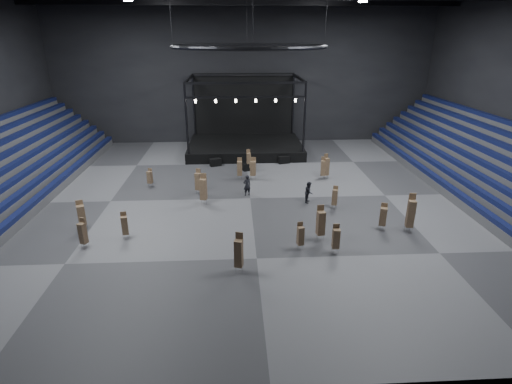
{
  "coord_description": "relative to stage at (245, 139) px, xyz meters",
  "views": [
    {
      "loc": [
        -1.3,
        -33.5,
        13.88
      ],
      "look_at": [
        0.42,
        -2.0,
        1.4
      ],
      "focal_mm": 28.0,
      "sensor_mm": 36.0,
      "label": 1
    }
  ],
  "objects": [
    {
      "name": "chair_stack_12",
      "position": [
        -9.63,
        -12.64,
        -0.47
      ],
      "size": [
        0.53,
        0.53,
        1.83
      ],
      "rotation": [
        0.0,
        0.0,
        -0.3
      ],
      "color": "silver",
      "rests_on": "floor"
    },
    {
      "name": "floor",
      "position": [
        -0.0,
        -16.24,
        -1.45
      ],
      "size": [
        50.0,
        50.0,
        0.0
      ],
      "primitive_type": "plane",
      "color": "#565658",
      "rests_on": "ground"
    },
    {
      "name": "chair_stack_8",
      "position": [
        0.16,
        -8.23,
        -0.25
      ],
      "size": [
        0.47,
        0.47,
        2.36
      ],
      "rotation": [
        0.0,
        0.0,
        0.12
      ],
      "color": "silver",
      "rests_on": "floor"
    },
    {
      "name": "chair_stack_13",
      "position": [
        0.5,
        -11.13,
        -0.21
      ],
      "size": [
        0.64,
        0.64,
        2.31
      ],
      "rotation": [
        0.0,
        0.0,
        -0.19
      ],
      "color": "silver",
      "rests_on": "floor"
    },
    {
      "name": "chair_stack_3",
      "position": [
        -4.1,
        -17.28,
        -0.02
      ],
      "size": [
        0.64,
        0.64,
        2.78
      ],
      "rotation": [
        0.0,
        0.0,
        -0.21
      ],
      "color": "silver",
      "rests_on": "floor"
    },
    {
      "name": "chair_stack_15",
      "position": [
        5.38,
        -26.25,
        -0.33
      ],
      "size": [
        0.49,
        0.49,
        2.1
      ],
      "rotation": [
        0.0,
        0.0,
        -0.06
      ],
      "color": "silver",
      "rests_on": "floor"
    },
    {
      "name": "chair_stack_14",
      "position": [
        7.08,
        -18.87,
        -0.38
      ],
      "size": [
        0.56,
        0.56,
        2.03
      ],
      "rotation": [
        0.0,
        0.0,
        -0.38
      ],
      "color": "silver",
      "rests_on": "floor"
    },
    {
      "name": "flight_case_right",
      "position": [
        4.32,
        -5.81,
        -1.02
      ],
      "size": [
        1.43,
        1.02,
        0.86
      ],
      "primitive_type": "cube",
      "rotation": [
        0.0,
        0.0,
        0.31
      ],
      "color": "black",
      "rests_on": "floor"
    },
    {
      "name": "chair_stack_10",
      "position": [
        9.77,
        -23.02,
        -0.3
      ],
      "size": [
        0.64,
        0.64,
        2.14
      ],
      "rotation": [
        0.0,
        0.0,
        -0.35
      ],
      "color": "silver",
      "rests_on": "floor"
    },
    {
      "name": "chair_stack_17",
      "position": [
        8.02,
        -11.28,
        -0.12
      ],
      "size": [
        0.59,
        0.59,
        2.62
      ],
      "rotation": [
        0.0,
        0.0,
        0.35
      ],
      "color": "silver",
      "rests_on": "floor"
    },
    {
      "name": "chair_stack_9",
      "position": [
        -12.97,
        -21.74,
        -0.19
      ],
      "size": [
        0.71,
        0.71,
        2.35
      ],
      "rotation": [
        0.0,
        0.0,
        0.42
      ],
      "color": "silver",
      "rests_on": "floor"
    },
    {
      "name": "chair_stack_7",
      "position": [
        -1.19,
        -28.22,
        -0.08
      ],
      "size": [
        0.6,
        0.6,
        2.68
      ],
      "rotation": [
        0.0,
        0.0,
        -0.27
      ],
      "color": "silver",
      "rests_on": "floor"
    },
    {
      "name": "chair_stack_5",
      "position": [
        -11.91,
        -24.58,
        -0.3
      ],
      "size": [
        0.57,
        0.57,
        2.22
      ],
      "rotation": [
        0.0,
        0.0,
        -0.42
      ],
      "color": "silver",
      "rests_on": "floor"
    },
    {
      "name": "chair_stack_16",
      "position": [
        4.72,
        -24.34,
        -0.07
      ],
      "size": [
        0.6,
        0.6,
        2.66
      ],
      "rotation": [
        0.0,
        0.0,
        0.14
      ],
      "color": "silver",
      "rests_on": "floor"
    },
    {
      "name": "man_center",
      "position": [
        -0.25,
        -15.48,
        -0.47
      ],
      "size": [
        0.84,
        0.69,
        1.97
      ],
      "primitive_type": "imported",
      "rotation": [
        0.0,
        0.0,
        3.5
      ],
      "color": "black",
      "rests_on": "floor"
    },
    {
      "name": "chair_stack_4",
      "position": [
        -4.78,
        -14.75,
        -0.21
      ],
      "size": [
        0.58,
        0.58,
        2.39
      ],
      "rotation": [
        0.0,
        0.0,
        -0.28
      ],
      "color": "silver",
      "rests_on": "floor"
    },
    {
      "name": "chair_stack_11",
      "position": [
        -9.36,
        -23.38,
        -0.36
      ],
      "size": [
        0.54,
        0.54,
        2.07
      ],
      "rotation": [
        0.0,
        0.0,
        0.24
      ],
      "color": "silver",
      "rests_on": "floor"
    },
    {
      "name": "chair_stack_1",
      "position": [
        7.68,
        -11.34,
        -0.24
      ],
      "size": [
        0.52,
        0.52,
        2.34
      ],
      "rotation": [
        0.0,
        0.0,
        -0.13
      ],
      "color": "silver",
      "rests_on": "floor"
    },
    {
      "name": "crew_member",
      "position": [
        5.14,
        -17.38,
        -0.5
      ],
      "size": [
        0.99,
        1.11,
        1.9
      ],
      "primitive_type": "imported",
      "rotation": [
        0.0,
        0.0,
        1.22
      ],
      "color": "black",
      "rests_on": "floor"
    },
    {
      "name": "flight_case_mid",
      "position": [
        0.12,
        -8.16,
        -1.05
      ],
      "size": [
        1.35,
        1.03,
        0.8
      ],
      "primitive_type": "cube",
      "rotation": [
        0.0,
        0.0,
        0.4
      ],
      "color": "black",
      "rests_on": "floor"
    },
    {
      "name": "wall_back",
      "position": [
        -0.0,
        4.76,
        7.55
      ],
      "size": [
        50.0,
        0.2,
        18.0
      ],
      "primitive_type": "cube",
      "color": "black",
      "rests_on": "ground"
    },
    {
      "name": "bleachers_right",
      "position": [
        22.94,
        -16.24,
        0.28
      ],
      "size": [
        7.2,
        40.0,
        6.4
      ],
      "color": "#4B4B4D",
      "rests_on": "floor"
    },
    {
      "name": "chair_stack_0",
      "position": [
        11.65,
        -23.46,
        0.09
      ],
      "size": [
        0.61,
        0.61,
        3.05
      ],
      "rotation": [
        0.0,
        0.0,
        -0.18
      ],
      "color": "silver",
      "rests_on": "floor"
    },
    {
      "name": "wall_front",
      "position": [
        -0.0,
        -37.24,
        7.55
      ],
      "size": [
        50.0,
        0.2,
        18.0
      ],
      "primitive_type": "cube",
      "color": "black",
      "rests_on": "ground"
    },
    {
      "name": "chair_stack_2",
      "position": [
        3.07,
        -25.59,
        -0.4
      ],
      "size": [
        0.49,
        0.49,
        2.01
      ],
      "rotation": [
        0.0,
        0.0,
        0.2
      ],
      "color": "silver",
      "rests_on": "floor"
    },
    {
      "name": "flight_case_left",
      "position": [
        -3.53,
        -6.37,
        -1.03
      ],
      "size": [
        1.41,
        1.01,
        0.85
      ],
      "primitive_type": "cube",
      "rotation": [
        0.0,
        0.0,
        0.33
      ],
      "color": "black",
      "rests_on": "floor"
    },
    {
      "name": "chair_stack_6",
      "position": [
        -0.86,
        -10.9,
        -0.27
      ],
      "size": [
        0.53,
        0.53,
        2.24
      ],
      "rotation": [
        0.0,
        0.0,
        -0.11
      ],
      "color": "silver",
      "rests_on": "floor"
    },
    {
      "name": "stage",
      "position": [
        0.0,
        0.0,
        0.0
      ],
      "size": [
        14.0,
        10.0,
        9.2
      ],
      "color": "black",
      "rests_on": "floor"
    },
    {
      "name": "truss_ring",
      "position": [
        -0.0,
        -16.24,
        11.55
      ],
      "size": [
        12.3,
        12.3,
        5.15
      ],
      "color": "black",
      "rests_on": "ceiling"
    }
  ]
}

